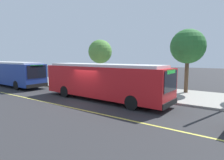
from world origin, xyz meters
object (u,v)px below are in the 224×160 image
(transit_bus_main, at_px, (103,80))
(route_sign_post, at_px, (137,75))
(pedestrian_commuter, at_px, (120,82))
(waiting_bench, at_px, (131,85))
(transit_bus_second, at_px, (11,73))

(transit_bus_main, xyz_separation_m, route_sign_post, (1.83, 2.52, 0.34))
(pedestrian_commuter, bearing_deg, waiting_bench, 73.13)
(transit_bus_main, distance_m, transit_bus_second, 14.03)
(waiting_bench, distance_m, route_sign_post, 3.31)
(transit_bus_second, distance_m, route_sign_post, 16.11)
(transit_bus_second, bearing_deg, pedestrian_commuter, 15.42)
(transit_bus_second, height_order, route_sign_post, same)
(waiting_bench, height_order, pedestrian_commuter, pedestrian_commuter)
(route_sign_post, bearing_deg, waiting_bench, 128.97)
(transit_bus_main, xyz_separation_m, waiting_bench, (-0.08, 4.88, -0.98))
(waiting_bench, xyz_separation_m, route_sign_post, (1.91, -2.36, 1.32))
(waiting_bench, xyz_separation_m, pedestrian_commuter, (-0.43, -1.43, 0.48))
(route_sign_post, bearing_deg, transit_bus_main, -125.98)
(transit_bus_main, distance_m, pedestrian_commuter, 3.53)
(transit_bus_main, height_order, pedestrian_commuter, transit_bus_main)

